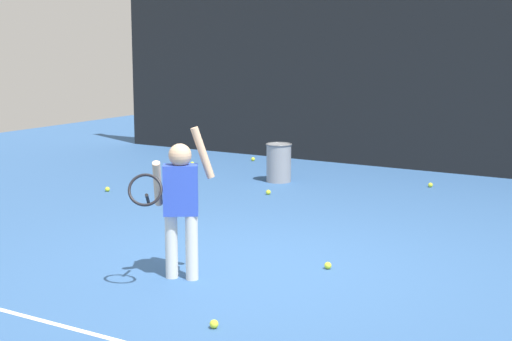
{
  "coord_description": "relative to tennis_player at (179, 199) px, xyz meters",
  "views": [
    {
      "loc": [
        3.61,
        -5.99,
        2.13
      ],
      "look_at": [
        -0.2,
        0.27,
        0.85
      ],
      "focal_mm": 54.84,
      "sensor_mm": 36.0,
      "label": 1
    }
  ],
  "objects": [
    {
      "name": "tennis_ball_5",
      "position": [
        -3.46,
        4.94,
        -0.69
      ],
      "size": [
        0.07,
        0.07,
        0.07
      ],
      "primitive_type": "sphere",
      "color": "#CCE033",
      "rests_on": "ground"
    },
    {
      "name": "fence_post_1",
      "position": [
        0.4,
        6.55,
        0.99
      ],
      "size": [
        0.09,
        0.09,
        3.43
      ],
      "primitive_type": "cylinder",
      "color": "slate",
      "rests_on": "ground"
    },
    {
      "name": "court_line_baseline",
      "position": [
        0.4,
        -1.36,
        -0.72
      ],
      "size": [
        9.0,
        0.05,
        0.0
      ],
      "primitive_type": "cube",
      "color": "white",
      "rests_on": "ground"
    },
    {
      "name": "back_fence_windscreen",
      "position": [
        0.4,
        6.49,
        0.91
      ],
      "size": [
        12.7,
        0.08,
        3.28
      ],
      "primitive_type": "cube",
      "color": "black",
      "rests_on": "ground"
    },
    {
      "name": "tennis_ball_3",
      "position": [
        -1.2,
        3.57,
        -0.69
      ],
      "size": [
        0.07,
        0.07,
        0.07
      ],
      "primitive_type": "sphere",
      "color": "#CCE033",
      "rests_on": "ground"
    },
    {
      "name": "tennis_player",
      "position": [
        0.0,
        0.0,
        0.0
      ],
      "size": [
        0.49,
        0.84,
        1.35
      ],
      "rotation": [
        0.0,
        0.0,
        0.6
      ],
      "color": "silver",
      "rests_on": "ground"
    },
    {
      "name": "ball_hopper",
      "position": [
        -1.55,
        4.46,
        -0.44
      ],
      "size": [
        0.38,
        0.38,
        0.56
      ],
      "color": "gray",
      "rests_on": "ground"
    },
    {
      "name": "ground_plane",
      "position": [
        0.4,
        0.67,
        -0.73
      ],
      "size": [
        20.0,
        20.0,
        0.0
      ],
      "primitive_type": "plane",
      "color": "#335B93"
    },
    {
      "name": "tennis_ball_1",
      "position": [
        -2.85,
        5.86,
        -0.69
      ],
      "size": [
        0.07,
        0.07,
        0.07
      ],
      "primitive_type": "sphere",
      "color": "#CCE033",
      "rests_on": "ground"
    },
    {
      "name": "tennis_ball_0",
      "position": [
        0.91,
        -0.81,
        -0.69
      ],
      "size": [
        0.07,
        0.07,
        0.07
      ],
      "primitive_type": "sphere",
      "color": "#CCE033",
      "rests_on": "ground"
    },
    {
      "name": "tennis_ball_4",
      "position": [
        -3.19,
        2.6,
        -0.69
      ],
      "size": [
        0.07,
        0.07,
        0.07
      ],
      "primitive_type": "sphere",
      "color": "#CCE033",
      "rests_on": "ground"
    },
    {
      "name": "tennis_ball_6",
      "position": [
        0.98,
        0.94,
        -0.69
      ],
      "size": [
        0.07,
        0.07,
        0.07
      ],
      "primitive_type": "sphere",
      "color": "#CCE033",
      "rests_on": "ground"
    },
    {
      "name": "fence_post_0",
      "position": [
        -5.8,
        6.55,
        0.99
      ],
      "size": [
        0.09,
        0.09,
        3.43
      ],
      "primitive_type": "cylinder",
      "color": "slate",
      "rests_on": "ground"
    },
    {
      "name": "tennis_ball_7",
      "position": [
        0.49,
        5.2,
        -0.69
      ],
      "size": [
        0.07,
        0.07,
        0.07
      ],
      "primitive_type": "sphere",
      "color": "#CCE033",
      "rests_on": "ground"
    }
  ]
}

